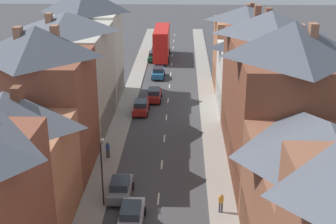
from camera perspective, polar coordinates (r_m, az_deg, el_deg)
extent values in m
cube|color=gray|center=(57.04, -5.25, 0.20)|extent=(2.20, 104.00, 0.14)
cube|color=gray|center=(56.71, 5.03, 0.08)|extent=(2.20, 104.00, 0.14)
cube|color=silver|center=(38.65, -1.17, -10.51)|extent=(0.14, 1.80, 0.01)
cube|color=silver|center=(43.88, -0.76, -6.42)|extent=(0.14, 1.80, 0.01)
cube|color=silver|center=(49.28, -0.45, -3.22)|extent=(0.14, 1.80, 0.01)
cube|color=silver|center=(54.81, -0.20, -0.66)|extent=(0.14, 1.80, 0.01)
cube|color=silver|center=(60.42, 0.00, 1.43)|extent=(0.14, 1.80, 0.01)
cube|color=silver|center=(66.11, 0.17, 3.16)|extent=(0.14, 1.80, 0.01)
cube|color=silver|center=(71.84, 0.32, 4.61)|extent=(0.14, 1.80, 0.01)
cube|color=silver|center=(77.62, 0.44, 5.85)|extent=(0.14, 1.80, 0.01)
cube|color=silver|center=(83.43, 0.54, 6.92)|extent=(0.14, 1.80, 0.01)
cube|color=silver|center=(89.26, 0.64, 7.85)|extent=(0.14, 1.80, 0.01)
cube|color=silver|center=(95.12, 0.72, 8.67)|extent=(0.14, 1.80, 0.01)
cube|color=silver|center=(100.99, 0.79, 9.39)|extent=(0.14, 1.80, 0.01)
cube|color=#B2704C|center=(35.75, -18.23, -7.41)|extent=(8.00, 7.72, 7.65)
cube|color=olive|center=(35.72, -11.76, -10.87)|extent=(0.12, 7.10, 3.20)
pyramid|color=#565B66|center=(33.72, -19.20, 0.31)|extent=(8.00, 7.72, 2.61)
cube|color=brown|center=(33.23, -17.92, 1.63)|extent=(0.60, 0.90, 1.60)
cube|color=brown|center=(42.15, -14.88, -0.42)|extent=(8.00, 8.55, 10.65)
cube|color=navy|center=(42.67, -9.32, -5.16)|extent=(0.12, 7.87, 3.20)
pyramid|color=#474C56|center=(40.31, -15.74, 8.34)|extent=(8.00, 8.55, 2.53)
cube|color=#99664C|center=(40.22, -13.64, 9.39)|extent=(0.60, 0.90, 1.21)
cube|color=#99664C|center=(40.35, -17.79, 9.03)|extent=(0.60, 0.90, 1.22)
cube|color=#BCB7A8|center=(51.48, -11.78, 3.83)|extent=(8.00, 11.98, 10.83)
cube|color=olive|center=(51.94, -7.24, -0.19)|extent=(0.12, 11.02, 3.20)
pyramid|color=#565B66|center=(50.04, -12.32, 10.79)|extent=(8.00, 11.98, 1.87)
cube|color=#99664C|center=(49.02, -14.31, 11.02)|extent=(0.60, 0.90, 1.00)
cube|color=beige|center=(60.89, -9.67, 6.74)|extent=(8.00, 8.09, 11.13)
cube|color=maroon|center=(61.31, -5.83, 3.18)|extent=(0.12, 7.45, 3.20)
pyramid|color=#474C56|center=(59.59, -10.09, 13.33)|extent=(8.00, 8.09, 2.97)
cube|color=brown|center=(30.59, 17.81, -12.11)|extent=(8.00, 11.88, 7.97)
pyramid|color=#565B66|center=(28.22, 18.94, -3.31)|extent=(8.00, 11.88, 2.28)
cube|color=brown|center=(39.02, 14.08, -1.55)|extent=(8.00, 9.45, 11.32)
cube|color=maroon|center=(40.08, 8.02, -6.88)|extent=(0.12, 8.69, 3.20)
pyramid|color=#474C56|center=(37.00, 15.04, 8.59)|extent=(8.00, 9.45, 2.75)
cube|color=#99664C|center=(38.11, 15.88, 9.56)|extent=(0.60, 0.90, 0.92)
cube|color=#99664C|center=(36.56, 17.27, 9.28)|extent=(0.60, 0.90, 1.32)
cube|color=brown|center=(47.71, 11.87, 2.72)|extent=(8.00, 9.36, 11.24)
cube|color=#1E5133|center=(48.57, 6.94, -1.71)|extent=(0.12, 8.61, 3.20)
pyramid|color=#565B66|center=(46.11, 12.49, 10.68)|extent=(8.00, 9.36, 2.20)
cube|color=brown|center=(47.38, 10.87, 11.87)|extent=(0.60, 0.90, 1.33)
cube|color=brown|center=(46.45, 12.16, 11.55)|extent=(0.60, 0.90, 1.24)
cube|color=silver|center=(57.06, 10.22, 3.94)|extent=(8.00, 9.37, 7.64)
cube|color=#1E5133|center=(57.30, 6.18, 1.89)|extent=(0.12, 8.62, 3.20)
pyramid|color=#383D47|center=(55.87, 10.54, 8.69)|extent=(8.00, 9.37, 2.05)
cube|color=brown|center=(55.27, 9.42, 9.35)|extent=(0.60, 0.90, 1.35)
cube|color=brown|center=(56.69, 11.03, 9.61)|extent=(0.60, 0.90, 1.50)
cube|color=#B2704C|center=(64.94, 9.27, 6.90)|extent=(8.00, 7.61, 9.47)
cube|color=black|center=(65.37, 5.67, 4.31)|extent=(0.12, 7.00, 3.20)
pyramid|color=#565B66|center=(63.83, 9.57, 11.85)|extent=(8.00, 7.61, 1.89)
cube|color=brown|center=(64.16, 9.73, 12.33)|extent=(0.60, 0.90, 1.00)
cube|color=brown|center=(65.17, 10.21, 12.48)|extent=(0.60, 0.90, 1.10)
cube|color=red|center=(80.85, -0.78, 7.67)|extent=(2.44, 10.80, 2.50)
cube|color=red|center=(80.33, -0.79, 9.33)|extent=(2.44, 10.58, 2.30)
cube|color=red|center=(80.10, -0.79, 10.18)|extent=(2.39, 10.37, 0.10)
cube|color=#28333D|center=(86.02, -0.61, 8.61)|extent=(2.20, 0.10, 1.20)
cube|color=#28333D|center=(85.56, -0.62, 10.12)|extent=(2.20, 0.10, 1.10)
cube|color=#28333D|center=(80.86, -1.63, 7.84)|extent=(0.06, 9.18, 0.90)
cube|color=#28333D|center=(80.38, -1.64, 9.41)|extent=(0.06, 9.18, 0.90)
cube|color=yellow|center=(85.41, -0.62, 10.64)|extent=(1.34, 0.08, 0.32)
cylinder|color=black|center=(84.43, -1.50, 7.43)|extent=(0.30, 1.00, 1.00)
cylinder|color=black|center=(84.33, 0.17, 7.42)|extent=(0.30, 1.00, 1.00)
cylinder|color=black|center=(78.31, -1.77, 6.36)|extent=(0.30, 1.00, 1.00)
cylinder|color=black|center=(78.20, 0.03, 6.34)|extent=(0.30, 1.00, 1.00)
cube|color=#B7BABF|center=(35.35, -4.48, -12.59)|extent=(1.70, 4.27, 0.73)
cube|color=#28333D|center=(34.80, -4.55, -11.87)|extent=(1.46, 2.14, 0.60)
cylinder|color=black|center=(36.74, -5.59, -11.88)|extent=(0.20, 0.62, 0.62)
cylinder|color=black|center=(36.57, -2.89, -11.97)|extent=(0.20, 0.62, 0.62)
cube|color=#236093|center=(70.00, -1.20, 4.74)|extent=(1.70, 4.22, 0.73)
cube|color=#28333D|center=(69.61, -1.21, 5.22)|extent=(1.46, 2.11, 0.60)
cylinder|color=black|center=(71.40, -1.83, 4.76)|extent=(0.20, 0.62, 0.62)
cylinder|color=black|center=(71.32, -0.46, 4.75)|extent=(0.20, 0.62, 0.62)
cylinder|color=black|center=(68.90, -1.96, 4.15)|extent=(0.20, 0.62, 0.62)
cylinder|color=black|center=(68.81, -0.55, 4.14)|extent=(0.20, 0.62, 0.62)
cube|color=gray|center=(38.75, -5.81, -9.36)|extent=(1.70, 3.90, 0.75)
cube|color=#28333D|center=(38.25, -5.88, -8.64)|extent=(1.46, 1.95, 0.60)
cylinder|color=black|center=(40.09, -6.78, -8.91)|extent=(0.20, 0.62, 0.62)
cylinder|color=black|center=(39.88, -4.34, -8.99)|extent=(0.20, 0.62, 0.62)
cylinder|color=black|center=(38.04, -7.31, -10.72)|extent=(0.20, 0.62, 0.62)
cylinder|color=black|center=(37.82, -4.72, -10.81)|extent=(0.20, 0.62, 0.62)
cube|color=maroon|center=(56.10, -3.31, 0.53)|extent=(1.70, 4.28, 0.69)
cube|color=#28333D|center=(55.68, -3.35, 1.08)|extent=(1.46, 2.14, 0.60)
cylinder|color=black|center=(57.54, -4.03, 0.68)|extent=(0.20, 0.62, 0.62)
cylinder|color=black|center=(57.40, -2.35, 0.66)|extent=(0.20, 0.62, 0.62)
cylinder|color=black|center=(55.07, -4.31, -0.27)|extent=(0.20, 0.62, 0.62)
cylinder|color=black|center=(54.92, -2.54, -0.29)|extent=(0.20, 0.62, 0.62)
cube|color=maroon|center=(60.24, -1.71, 2.02)|extent=(1.70, 4.25, 0.72)
cube|color=#28333D|center=(59.83, -1.73, 2.56)|extent=(1.46, 2.13, 0.60)
cylinder|color=black|center=(61.66, -2.42, 2.11)|extent=(0.20, 0.62, 0.62)
cylinder|color=black|center=(61.56, -0.84, 2.10)|extent=(0.20, 0.62, 0.62)
cylinder|color=black|center=(59.18, -2.60, 1.29)|extent=(0.20, 0.62, 0.62)
cylinder|color=black|center=(59.07, -0.96, 1.27)|extent=(0.20, 0.62, 0.62)
cube|color=#144728|center=(79.89, -1.75, 6.75)|extent=(1.70, 4.37, 0.66)
cube|color=#28333D|center=(79.53, -1.77, 7.16)|extent=(1.46, 2.19, 0.60)
cylinder|color=black|center=(81.34, -2.29, 6.76)|extent=(0.20, 0.62, 0.62)
cylinder|color=black|center=(81.24, -1.09, 6.76)|extent=(0.20, 0.62, 0.62)
cylinder|color=black|center=(78.72, -2.43, 6.28)|extent=(0.20, 0.62, 0.62)
cylinder|color=black|center=(78.62, -1.19, 6.28)|extent=(0.20, 0.62, 0.62)
cylinder|color=#3D4256|center=(36.71, 6.30, -11.48)|extent=(0.14, 0.14, 0.84)
cylinder|color=#3D4256|center=(36.72, 6.59, -11.48)|extent=(0.14, 0.14, 0.84)
cube|color=gold|center=(36.35, 6.49, -10.56)|extent=(0.36, 0.22, 0.54)
sphere|color=tan|center=(36.15, 6.51, -10.04)|extent=(0.22, 0.22, 0.22)
cylinder|color=#23232D|center=(45.09, -7.44, -5.03)|extent=(0.14, 0.14, 0.84)
cylinder|color=#23232D|center=(45.06, -7.21, -5.04)|extent=(0.14, 0.14, 0.84)
cube|color=#2D4C9E|center=(44.78, -7.37, -4.24)|extent=(0.36, 0.22, 0.54)
sphere|color=brown|center=(44.62, -7.39, -3.79)|extent=(0.22, 0.22, 0.22)
cylinder|color=black|center=(36.60, -8.03, -7.70)|extent=(0.12, 0.12, 5.50)
cylinder|color=black|center=(35.82, -8.13, -3.63)|extent=(0.08, 0.90, 0.08)
cube|color=beige|center=(36.25, -8.00, -3.45)|extent=(0.20, 0.32, 0.20)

